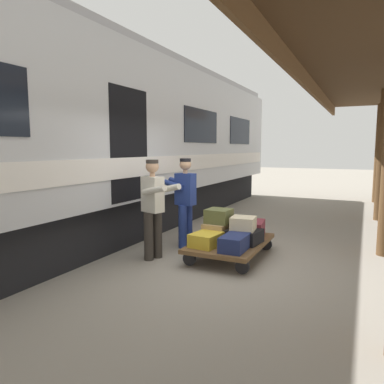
{
  "coord_description": "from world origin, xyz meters",
  "views": [
    {
      "loc": [
        -1.93,
        5.32,
        1.89
      ],
      "look_at": [
        0.73,
        -0.15,
        1.15
      ],
      "focal_mm": 33.6,
      "sensor_mm": 36.0,
      "label": 1
    }
  ],
  "objects": [
    {
      "name": "suitcase_tan_vintage",
      "position": [
        0.38,
        -0.45,
        0.44
      ],
      "size": [
        0.42,
        0.51,
        0.29
      ],
      "primitive_type": "cube",
      "rotation": [
        0.0,
        0.0,
        -0.06
      ],
      "color": "tan",
      "rests_on": "luggage_cart"
    },
    {
      "name": "porter_in_overalls",
      "position": [
        1.17,
        -0.73,
        0.93
      ],
      "size": [
        0.69,
        0.47,
        1.7
      ],
      "color": "navy",
      "rests_on": "ground_plane"
    },
    {
      "name": "suitcase_olive_duffel",
      "position": [
        0.36,
        -0.48,
        0.71
      ],
      "size": [
        0.43,
        0.42,
        0.25
      ],
      "primitive_type": "cube",
      "rotation": [
        0.0,
        0.0,
        -0.03
      ],
      "color": "brown",
      "rests_on": "suitcase_tan_vintage"
    },
    {
      "name": "ground_plane",
      "position": [
        0.0,
        0.0,
        0.0
      ],
      "size": [
        60.0,
        60.0,
        0.0
      ],
      "primitive_type": "plane",
      "color": "gray"
    },
    {
      "name": "train_car",
      "position": [
        3.39,
        0.0,
        2.06
      ],
      "size": [
        3.02,
        17.69,
        4.0
      ],
      "color": "#B7BABF",
      "rests_on": "ground_plane"
    },
    {
      "name": "suitcase_red_plastic",
      "position": [
        0.38,
        -0.94,
        0.43
      ],
      "size": [
        0.41,
        0.64,
        0.29
      ],
      "primitive_type": "cube",
      "rotation": [
        0.0,
        0.0,
        0.05
      ],
      "color": "#AD231E",
      "rests_on": "luggage_cart"
    },
    {
      "name": "suitcase_black_hardshell",
      "position": [
        -0.12,
        -0.45,
        0.4
      ],
      "size": [
        0.57,
        0.56,
        0.23
      ],
      "primitive_type": "cube",
      "rotation": [
        0.0,
        0.0,
        -0.12
      ],
      "color": "black",
      "rests_on": "luggage_cart"
    },
    {
      "name": "porter_by_door",
      "position": [
        1.28,
        0.21,
        0.93
      ],
      "size": [
        0.73,
        0.56,
        1.7
      ],
      "color": "#332D28",
      "rests_on": "ground_plane"
    },
    {
      "name": "suitcase_burgundy_valise",
      "position": [
        -0.12,
        -0.94,
        0.43
      ],
      "size": [
        0.46,
        0.66,
        0.28
      ],
      "primitive_type": "cube",
      "rotation": [
        0.0,
        0.0,
        0.14
      ],
      "color": "maroon",
      "rests_on": "luggage_cart"
    },
    {
      "name": "suitcase_navy_fabric",
      "position": [
        -0.12,
        0.04,
        0.41
      ],
      "size": [
        0.37,
        0.64,
        0.24
      ],
      "primitive_type": "cube",
      "rotation": [
        0.0,
        0.0,
        0.01
      ],
      "color": "navy",
      "rests_on": "luggage_cart"
    },
    {
      "name": "suitcase_yellow_case",
      "position": [
        0.38,
        0.04,
        0.4
      ],
      "size": [
        0.48,
        0.56,
        0.22
      ],
      "primitive_type": "cube",
      "rotation": [
        0.0,
        0.0,
        -0.12
      ],
      "color": "gold",
      "rests_on": "luggage_cart"
    },
    {
      "name": "luggage_cart",
      "position": [
        0.13,
        -0.45,
        0.25
      ],
      "size": [
        1.12,
        1.78,
        0.29
      ],
      "color": "brown",
      "rests_on": "ground_plane"
    },
    {
      "name": "suitcase_cream_canvas",
      "position": [
        -0.11,
        -0.42,
        0.63
      ],
      "size": [
        0.43,
        0.43,
        0.22
      ],
      "primitive_type": "cube",
      "rotation": [
        0.0,
        0.0,
        0.11
      ],
      "color": "beige",
      "rests_on": "suitcase_black_hardshell"
    }
  ]
}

